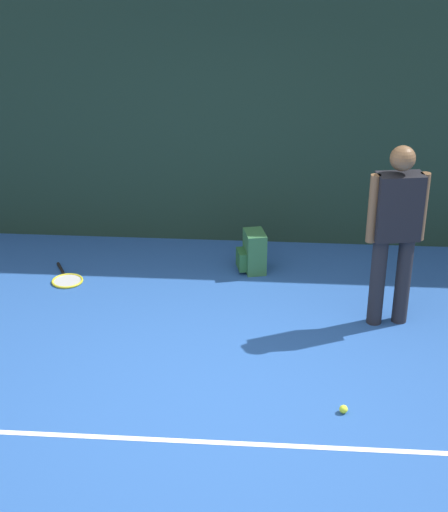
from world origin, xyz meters
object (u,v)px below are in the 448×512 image
tennis_racket (67,280)px  backpack (253,253)px  tennis_ball_near_player (343,409)px  tennis_player (396,226)px

tennis_racket → backpack: (1.90, 0.38, 0.20)m
tennis_ball_near_player → backpack: bearing=108.2°
tennis_racket → backpack: size_ratio=1.42×
tennis_player → backpack: tennis_player is taller
tennis_player → backpack: size_ratio=3.86×
tennis_racket → backpack: 1.95m
tennis_ball_near_player → tennis_racket: bearing=142.9°
backpack → tennis_racket: bearing=-92.9°
tennis_racket → tennis_ball_near_player: tennis_ball_near_player is taller
tennis_player → backpack: bearing=-47.8°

